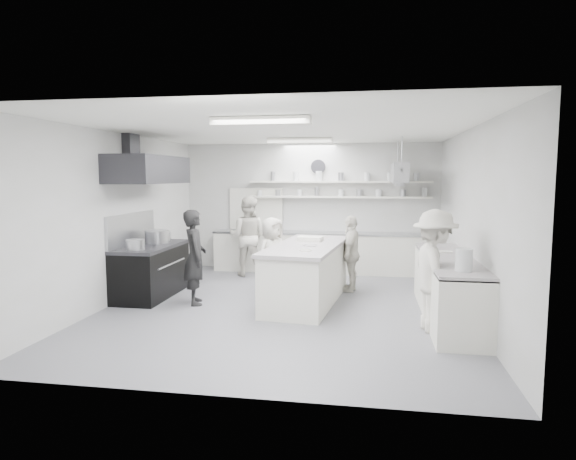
% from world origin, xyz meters
% --- Properties ---
extents(floor, '(6.00, 7.00, 0.02)m').
position_xyz_m(floor, '(0.00, 0.00, -0.01)').
color(floor, gray).
rests_on(floor, ground).
extents(ceiling, '(6.00, 7.00, 0.02)m').
position_xyz_m(ceiling, '(0.00, 0.00, 3.01)').
color(ceiling, white).
rests_on(ceiling, wall_back).
extents(wall_back, '(6.00, 0.04, 3.00)m').
position_xyz_m(wall_back, '(0.00, 3.50, 1.50)').
color(wall_back, silver).
rests_on(wall_back, floor).
extents(wall_front, '(6.00, 0.04, 3.00)m').
position_xyz_m(wall_front, '(0.00, -3.50, 1.50)').
color(wall_front, silver).
rests_on(wall_front, floor).
extents(wall_left, '(0.04, 7.00, 3.00)m').
position_xyz_m(wall_left, '(-3.00, 0.00, 1.50)').
color(wall_left, silver).
rests_on(wall_left, floor).
extents(wall_right, '(0.04, 7.00, 3.00)m').
position_xyz_m(wall_right, '(3.00, 0.00, 1.50)').
color(wall_right, silver).
rests_on(wall_right, floor).
extents(stove, '(0.80, 1.80, 0.90)m').
position_xyz_m(stove, '(-2.60, 0.40, 0.45)').
color(stove, black).
rests_on(stove, floor).
extents(exhaust_hood, '(0.85, 2.00, 0.50)m').
position_xyz_m(exhaust_hood, '(-2.60, 0.40, 2.35)').
color(exhaust_hood, '#2D2C31').
rests_on(exhaust_hood, wall_left).
extents(back_counter, '(5.00, 0.60, 0.92)m').
position_xyz_m(back_counter, '(0.30, 3.20, 0.46)').
color(back_counter, white).
rests_on(back_counter, floor).
extents(shelf_lower, '(4.20, 0.26, 0.04)m').
position_xyz_m(shelf_lower, '(0.70, 3.37, 1.75)').
color(shelf_lower, white).
rests_on(shelf_lower, wall_back).
extents(shelf_upper, '(4.20, 0.26, 0.04)m').
position_xyz_m(shelf_upper, '(0.70, 3.37, 2.10)').
color(shelf_upper, white).
rests_on(shelf_upper, wall_back).
extents(pass_through_window, '(1.30, 0.04, 1.00)m').
position_xyz_m(pass_through_window, '(-1.30, 3.48, 1.45)').
color(pass_through_window, black).
rests_on(pass_through_window, wall_back).
extents(wall_clock, '(0.32, 0.05, 0.32)m').
position_xyz_m(wall_clock, '(0.20, 3.46, 2.45)').
color(wall_clock, silver).
rests_on(wall_clock, wall_back).
extents(right_counter, '(0.74, 3.30, 0.94)m').
position_xyz_m(right_counter, '(2.65, -0.20, 0.47)').
color(right_counter, white).
rests_on(right_counter, floor).
extents(pot_rack, '(0.30, 1.60, 0.40)m').
position_xyz_m(pot_rack, '(2.00, 2.40, 2.30)').
color(pot_rack, '#A9AAAF').
rests_on(pot_rack, ceiling).
extents(light_fixture_front, '(1.30, 0.25, 0.10)m').
position_xyz_m(light_fixture_front, '(0.00, -1.80, 2.94)').
color(light_fixture_front, white).
rests_on(light_fixture_front, ceiling).
extents(light_fixture_rear, '(1.30, 0.25, 0.10)m').
position_xyz_m(light_fixture_rear, '(0.00, 1.80, 2.94)').
color(light_fixture_rear, white).
rests_on(light_fixture_rear, ceiling).
extents(prep_island, '(1.28, 2.77, 0.99)m').
position_xyz_m(prep_island, '(0.33, 0.42, 0.49)').
color(prep_island, white).
rests_on(prep_island, floor).
extents(stove_pot, '(0.45, 0.45, 0.29)m').
position_xyz_m(stove_pot, '(-2.60, 0.69, 1.06)').
color(stove_pot, '#A9AAAF').
rests_on(stove_pot, stove).
extents(cook_stove, '(0.60, 0.71, 1.66)m').
position_xyz_m(cook_stove, '(-1.58, -0.03, 0.83)').
color(cook_stove, black).
rests_on(cook_stove, floor).
extents(cook_back, '(0.87, 0.68, 1.78)m').
position_xyz_m(cook_back, '(-1.28, 2.54, 0.89)').
color(cook_back, silver).
rests_on(cook_back, floor).
extents(cook_island_left, '(0.79, 0.86, 1.47)m').
position_xyz_m(cook_island_left, '(-0.38, 0.84, 0.73)').
color(cook_island_left, silver).
rests_on(cook_island_left, floor).
extents(cook_island_right, '(0.50, 0.91, 1.48)m').
position_xyz_m(cook_island_right, '(1.07, 1.41, 0.74)').
color(cook_island_right, silver).
rests_on(cook_island_right, floor).
extents(cook_right, '(0.87, 1.25, 1.76)m').
position_xyz_m(cook_right, '(2.34, -0.93, 0.88)').
color(cook_right, silver).
rests_on(cook_right, floor).
extents(bowl_island_a, '(0.27, 0.27, 0.06)m').
position_xyz_m(bowl_island_a, '(0.41, 0.28, 1.02)').
color(bowl_island_a, '#A9AAAF').
rests_on(bowl_island_a, prep_island).
extents(bowl_island_b, '(0.23, 0.23, 0.06)m').
position_xyz_m(bowl_island_b, '(0.40, -0.35, 1.02)').
color(bowl_island_b, white).
rests_on(bowl_island_b, prep_island).
extents(bowl_right, '(0.23, 0.23, 0.05)m').
position_xyz_m(bowl_right, '(2.66, 0.27, 0.97)').
color(bowl_right, white).
rests_on(bowl_right, right_counter).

